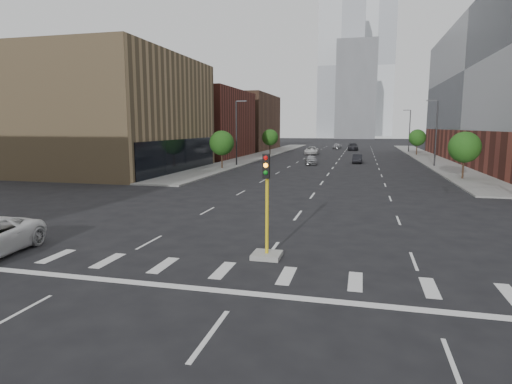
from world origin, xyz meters
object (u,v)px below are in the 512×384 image
at_px(median_traffic_signal, 267,235).
at_px(car_near_left, 311,160).
at_px(car_deep_right, 353,147).
at_px(car_distant, 337,146).
at_px(car_far_left, 312,151).
at_px(car_mid_right, 357,159).

distance_m(median_traffic_signal, car_near_left, 45.76).
bearing_deg(car_deep_right, car_distant, 120.25).
xyz_separation_m(car_far_left, car_deep_right, (7.64, 17.32, 0.07)).
bearing_deg(car_deep_right, car_near_left, -99.56).
xyz_separation_m(car_mid_right, car_far_left, (-9.12, 18.61, 0.09)).
xyz_separation_m(car_near_left, car_far_left, (-2.57, 22.90, 0.09)).
xyz_separation_m(car_near_left, car_deep_right, (5.07, 40.21, 0.17)).
height_order(car_mid_right, car_distant, car_distant).
bearing_deg(car_near_left, car_distant, 80.62).
bearing_deg(car_far_left, car_mid_right, -66.34).
bearing_deg(car_mid_right, car_deep_right, 92.23).
bearing_deg(car_mid_right, car_far_left, 115.99).
xyz_separation_m(median_traffic_signal, car_far_left, (-6.04, 68.52, -0.21)).
bearing_deg(car_distant, median_traffic_signal, -80.13).
bearing_deg(car_far_left, median_traffic_signal, -87.41).
bearing_deg(car_near_left, car_far_left, 88.38).
xyz_separation_m(median_traffic_signal, car_distant, (-2.37, 92.05, -0.27)).
bearing_deg(car_far_left, car_near_left, -86.04).
distance_m(median_traffic_signal, car_far_left, 68.79).
height_order(car_near_left, car_distant, car_distant).
bearing_deg(car_deep_right, car_far_left, -116.18).
height_order(median_traffic_signal, car_mid_right, median_traffic_signal).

